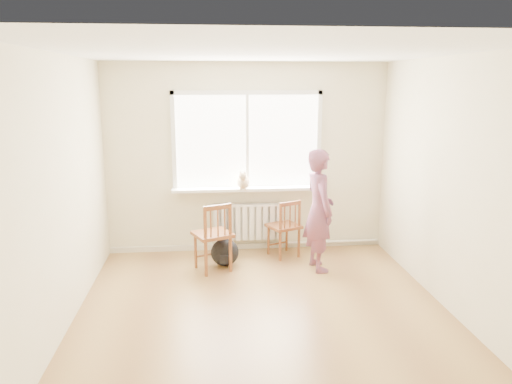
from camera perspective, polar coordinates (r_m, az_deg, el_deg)
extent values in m
plane|color=#A27942|center=(5.41, 1.04, -14.18)|extent=(4.50, 4.50, 0.00)
plane|color=white|center=(4.84, 1.18, 15.71)|extent=(4.50, 4.50, 0.00)
cube|color=beige|center=(7.15, -1.02, 3.84)|extent=(4.00, 0.01, 2.70)
cube|color=white|center=(7.10, -1.02, 5.81)|extent=(2.00, 0.02, 1.30)
cube|color=white|center=(7.03, -1.03, 11.30)|extent=(2.12, 0.05, 0.06)
cube|color=white|center=(7.07, -9.39, 5.62)|extent=(0.06, 0.05, 1.42)
cube|color=white|center=(7.24, 7.19, 5.84)|extent=(0.06, 0.05, 1.42)
cube|color=white|center=(7.08, -1.00, 5.79)|extent=(0.04, 0.05, 1.30)
cube|color=white|center=(7.12, -0.94, 0.37)|extent=(2.15, 0.22, 0.04)
cube|color=white|center=(7.30, -0.96, -3.41)|extent=(1.00, 0.02, 0.55)
cube|color=white|center=(7.25, -0.93, -3.52)|extent=(1.00, 0.10, 0.51)
cube|color=white|center=(7.19, -0.94, -1.53)|extent=(1.00, 0.12, 0.03)
cylinder|color=silver|center=(7.60, 8.54, -5.64)|extent=(1.40, 0.04, 0.04)
cube|color=beige|center=(7.45, -0.97, -6.18)|extent=(4.00, 0.03, 0.08)
cube|color=brown|center=(6.53, -4.99, -4.83)|extent=(0.59, 0.58, 0.04)
cylinder|color=brown|center=(6.82, -4.21, -6.20)|extent=(0.04, 0.04, 0.49)
cylinder|color=brown|center=(6.70, -6.92, -6.63)|extent=(0.04, 0.04, 0.49)
cylinder|color=brown|center=(6.53, -2.93, -7.06)|extent=(0.04, 0.04, 0.49)
cylinder|color=brown|center=(6.39, -5.74, -7.54)|extent=(0.04, 0.04, 0.49)
cylinder|color=brown|center=(6.46, -2.95, -5.25)|extent=(0.04, 0.04, 0.92)
cylinder|color=brown|center=(6.32, -5.78, -5.69)|extent=(0.04, 0.04, 0.92)
cube|color=brown|center=(6.27, -4.41, -1.75)|extent=(0.36, 0.18, 0.06)
cylinder|color=brown|center=(6.36, -3.59, -3.35)|extent=(0.02, 0.02, 0.37)
cylinder|color=brown|center=(6.32, -4.39, -3.47)|extent=(0.02, 0.02, 0.37)
cylinder|color=brown|center=(6.28, -5.19, -3.58)|extent=(0.02, 0.02, 0.37)
cube|color=brown|center=(7.05, 3.19, -3.91)|extent=(0.53, 0.52, 0.04)
cylinder|color=brown|center=(7.32, 3.54, -5.08)|extent=(0.04, 0.04, 0.44)
cylinder|color=brown|center=(7.16, 1.44, -5.47)|extent=(0.04, 0.04, 0.44)
cylinder|color=brown|center=(7.07, 4.92, -5.74)|extent=(0.04, 0.04, 0.44)
cylinder|color=brown|center=(6.91, 2.78, -6.16)|extent=(0.04, 0.04, 0.44)
cylinder|color=brown|center=(7.01, 4.95, -4.23)|extent=(0.04, 0.04, 0.83)
cylinder|color=brown|center=(6.85, 2.79, -4.61)|extent=(0.04, 0.04, 0.83)
cube|color=brown|center=(6.83, 3.93, -1.33)|extent=(0.32, 0.17, 0.05)
cylinder|color=brown|center=(6.92, 4.52, -2.65)|extent=(0.02, 0.02, 0.33)
cylinder|color=brown|center=(6.87, 3.91, -2.75)|extent=(0.02, 0.02, 0.33)
cylinder|color=brown|center=(6.82, 3.30, -2.85)|extent=(0.02, 0.02, 0.33)
imported|color=#C44167|center=(6.52, 7.22, -2.07)|extent=(0.46, 0.63, 1.60)
ellipsoid|color=beige|center=(7.02, -1.47, 1.20)|extent=(0.21, 0.29, 0.20)
sphere|color=beige|center=(6.88, -1.53, 1.80)|extent=(0.11, 0.11, 0.11)
cone|color=beige|center=(6.87, -1.79, 2.26)|extent=(0.04, 0.04, 0.05)
cone|color=beige|center=(6.86, -1.28, 2.25)|extent=(0.04, 0.04, 0.05)
cylinder|color=beige|center=(7.17, -1.41, 0.94)|extent=(0.05, 0.18, 0.02)
cylinder|color=beige|center=(6.94, -1.76, 0.63)|extent=(0.02, 0.02, 0.10)
cylinder|color=beige|center=(6.93, -1.26, 0.62)|extent=(0.02, 0.02, 0.10)
ellipsoid|color=black|center=(6.75, -3.59, -6.90)|extent=(0.43, 0.36, 0.37)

